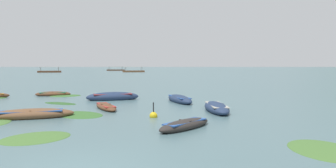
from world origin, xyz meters
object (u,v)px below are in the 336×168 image
object	(u,v)px
rowboat_8	(53,94)
ferry_0	(50,71)
rowboat_0	(113,97)
mooring_buoy	(153,116)
rowboat_7	(31,114)
rowboat_3	(185,125)
rowboat_4	(216,108)
ferry_1	(116,70)
rowboat_1	(106,107)
rowboat_5	(180,99)
ferry_2	(134,71)

from	to	relation	value
rowboat_8	ferry_0	bearing A→B (deg)	109.91
rowboat_0	rowboat_8	distance (m)	6.80
ferry_0	mooring_buoy	world-z (taller)	ferry_0
rowboat_0	rowboat_7	bearing A→B (deg)	-109.61
rowboat_3	rowboat_4	xyz separation A→B (m)	(2.27, 4.82, 0.05)
rowboat_7	mooring_buoy	world-z (taller)	mooring_buoy
ferry_0	ferry_1	world-z (taller)	same
mooring_buoy	rowboat_0	bearing A→B (deg)	112.16
rowboat_1	rowboat_7	xyz separation A→B (m)	(-3.23, -3.16, 0.06)
rowboat_3	rowboat_5	world-z (taller)	rowboat_5
rowboat_4	ferry_1	bearing A→B (deg)	100.17
rowboat_0	rowboat_7	distance (m)	8.62
ferry_2	mooring_buoy	xyz separation A→B (m)	(10.74, -117.60, -0.35)
rowboat_8	ferry_0	xyz separation A→B (m)	(-36.16, 99.81, 0.29)
mooring_buoy	rowboat_1	bearing A→B (deg)	133.12
rowboat_7	ferry_1	distance (m)	160.52
rowboat_4	ferry_1	size ratio (longest dim) A/B	0.41
ferry_1	rowboat_1	bearing A→B (deg)	-82.13
rowboat_8	ferry_0	distance (m)	106.16
rowboat_7	ferry_2	distance (m)	117.65
rowboat_0	rowboat_4	world-z (taller)	rowboat_0
rowboat_4	ferry_1	xyz separation A→B (m)	(-28.24, 157.43, 0.25)
rowboat_1	rowboat_8	world-z (taller)	rowboat_8
rowboat_3	ferry_2	bearing A→B (deg)	95.76
rowboat_1	ferry_1	xyz separation A→B (m)	(-21.59, 156.30, 0.32)
rowboat_5	ferry_1	size ratio (longest dim) A/B	0.43
rowboat_3	mooring_buoy	world-z (taller)	mooring_buoy
rowboat_4	ferry_0	xyz separation A→B (m)	(-48.98, 109.39, 0.25)
ferry_1	mooring_buoy	world-z (taller)	ferry_1
rowboat_0	ferry_1	bearing A→B (deg)	98.00
rowboat_4	ferry_2	bearing A→B (deg)	97.11
rowboat_1	ferry_2	distance (m)	114.67
rowboat_5	rowboat_0	bearing A→B (deg)	163.25
rowboat_0	ferry_2	xyz separation A→B (m)	(-7.42, 109.44, 0.21)
rowboat_0	rowboat_1	xyz separation A→B (m)	(0.33, -4.96, -0.11)
rowboat_8	rowboat_1	bearing A→B (deg)	-53.86
rowboat_1	mooring_buoy	world-z (taller)	mooring_buoy
rowboat_0	rowboat_8	size ratio (longest dim) A/B	1.36
rowboat_1	rowboat_3	bearing A→B (deg)	-53.60
rowboat_7	mooring_buoy	xyz separation A→B (m)	(6.22, -0.04, -0.09)
rowboat_4	ferry_0	distance (m)	119.85
ferry_0	rowboat_1	bearing A→B (deg)	-68.65
ferry_1	mooring_buoy	bearing A→B (deg)	-81.24
rowboat_1	ferry_0	size ratio (longest dim) A/B	0.36
ferry_2	mooring_buoy	size ratio (longest dim) A/B	10.91
rowboat_0	ferry_2	size ratio (longest dim) A/B	0.43
rowboat_8	mooring_buoy	xyz separation A→B (m)	(9.16, -11.64, -0.06)
rowboat_7	ferry_0	bearing A→B (deg)	109.34
ferry_0	mooring_buoy	bearing A→B (deg)	-67.87
rowboat_1	ferry_1	distance (m)	157.79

